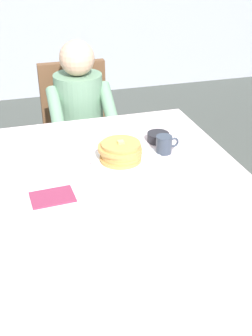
% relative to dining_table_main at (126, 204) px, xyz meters
% --- Properties ---
extents(ground_plane, '(14.00, 14.00, 0.00)m').
position_rel_dining_table_main_xyz_m(ground_plane, '(0.00, 0.00, -0.65)').
color(ground_plane, '#474C47').
extents(dining_table_main, '(1.12, 1.52, 0.74)m').
position_rel_dining_table_main_xyz_m(dining_table_main, '(0.00, 0.00, 0.00)').
color(dining_table_main, silver).
rests_on(dining_table_main, ground).
extents(chair_diner, '(0.44, 0.45, 0.93)m').
position_rel_dining_table_main_xyz_m(chair_diner, '(-0.00, 1.17, -0.12)').
color(chair_diner, brown).
rests_on(chair_diner, ground).
extents(diner_person, '(0.40, 0.43, 1.12)m').
position_rel_dining_table_main_xyz_m(diner_person, '(-0.00, 1.01, 0.02)').
color(diner_person, gray).
rests_on(diner_person, ground).
extents(plate_breakfast, '(0.28, 0.28, 0.02)m').
position_rel_dining_table_main_xyz_m(plate_breakfast, '(0.04, 0.21, 0.10)').
color(plate_breakfast, white).
rests_on(plate_breakfast, dining_table_main).
extents(breakfast_stack, '(0.20, 0.21, 0.09)m').
position_rel_dining_table_main_xyz_m(breakfast_stack, '(0.04, 0.21, 0.14)').
color(breakfast_stack, tan).
rests_on(breakfast_stack, plate_breakfast).
extents(cup_coffee, '(0.11, 0.08, 0.08)m').
position_rel_dining_table_main_xyz_m(cup_coffee, '(0.26, 0.24, 0.13)').
color(cup_coffee, '#333D4C').
rests_on(cup_coffee, dining_table_main).
extents(bowl_butter, '(0.11, 0.11, 0.04)m').
position_rel_dining_table_main_xyz_m(bowl_butter, '(0.28, 0.36, 0.11)').
color(bowl_butter, black).
rests_on(bowl_butter, dining_table_main).
extents(syrup_pitcher, '(0.08, 0.08, 0.07)m').
position_rel_dining_table_main_xyz_m(syrup_pitcher, '(-0.21, 0.32, 0.13)').
color(syrup_pitcher, silver).
rests_on(syrup_pitcher, dining_table_main).
extents(fork_left_of_plate, '(0.03, 0.18, 0.00)m').
position_rel_dining_table_main_xyz_m(fork_left_of_plate, '(-0.15, 0.19, 0.09)').
color(fork_left_of_plate, silver).
rests_on(fork_left_of_plate, dining_table_main).
extents(knife_right_of_plate, '(0.03, 0.20, 0.00)m').
position_rel_dining_table_main_xyz_m(knife_right_of_plate, '(0.23, 0.19, 0.09)').
color(knife_right_of_plate, silver).
rests_on(knife_right_of_plate, dining_table_main).
extents(spoon_near_edge, '(0.15, 0.03, 0.00)m').
position_rel_dining_table_main_xyz_m(spoon_near_edge, '(-0.01, -0.11, 0.09)').
color(spoon_near_edge, silver).
rests_on(spoon_near_edge, dining_table_main).
extents(napkin_folded, '(0.18, 0.13, 0.01)m').
position_rel_dining_table_main_xyz_m(napkin_folded, '(-0.30, -0.00, 0.09)').
color(napkin_folded, '#8C2D4C').
rests_on(napkin_folded, dining_table_main).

